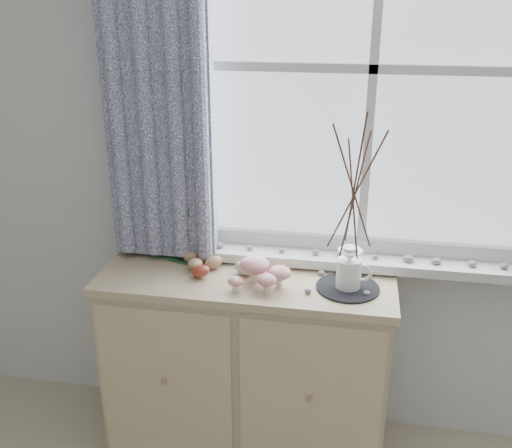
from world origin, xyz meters
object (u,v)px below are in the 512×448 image
sideboard (246,364)px  twig_pitcher (354,188)px  toadstool_cluster (261,271)px  botanical_book (162,229)px

sideboard → twig_pitcher: size_ratio=1.68×
toadstool_cluster → twig_pitcher: size_ratio=0.33×
sideboard → botanical_book: 0.69m
toadstool_cluster → twig_pitcher: 0.48m
sideboard → twig_pitcher: bearing=-4.3°
botanical_book → toadstool_cluster: size_ratio=1.62×
sideboard → botanical_book: botanical_book is taller
toadstool_cluster → twig_pitcher: (0.33, 0.04, 0.35)m
toadstool_cluster → twig_pitcher: twig_pitcher is taller
sideboard → twig_pitcher: 0.93m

